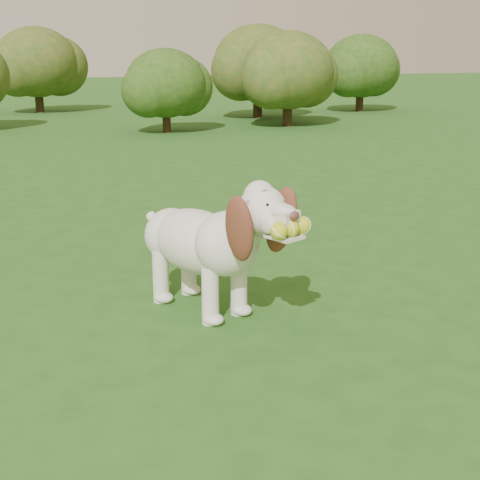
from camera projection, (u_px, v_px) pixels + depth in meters
name	position (u px, v px, depth m)	size (l,w,h in m)	color
ground	(105.00, 285.00, 3.98)	(80.00, 80.00, 0.00)	#224E16
dog	(209.00, 239.00, 3.46)	(0.66, 1.15, 0.76)	silver
shrub_d	(288.00, 70.00, 12.66)	(1.73, 1.73, 1.79)	#382314
shrub_c	(166.00, 83.00, 11.65)	(1.40, 1.40, 1.46)	#382314
shrub_f	(258.00, 63.00, 14.39)	(1.91, 1.91, 1.98)	#382314
shrub_h	(361.00, 66.00, 16.14)	(1.77, 1.77, 1.83)	#382314
shrub_i	(36.00, 62.00, 15.76)	(1.92, 1.92, 1.99)	#382314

